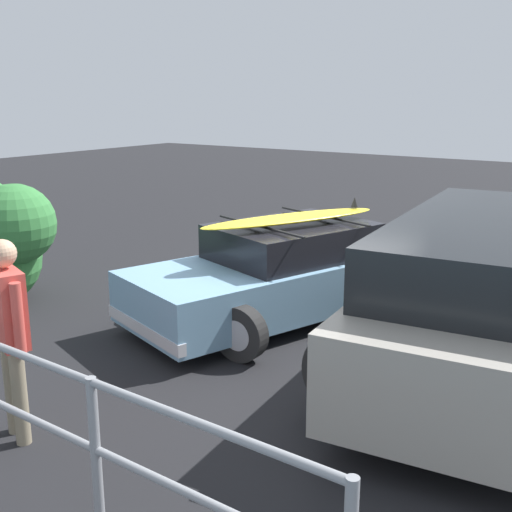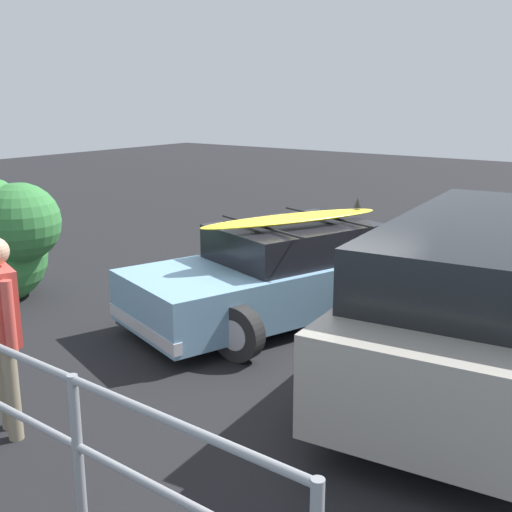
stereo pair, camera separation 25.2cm
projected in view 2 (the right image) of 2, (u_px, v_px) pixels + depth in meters
ground_plane at (299, 320)px, 8.33m from camera, size 44.00×44.00×0.02m
sedan_car at (286, 273)px, 8.31m from camera, size 2.99×4.41×1.51m
suv_car at (490, 297)px, 6.37m from camera, size 3.08×5.12×1.68m
person_bystander at (2, 319)px, 5.30m from camera, size 0.64×0.35×1.74m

